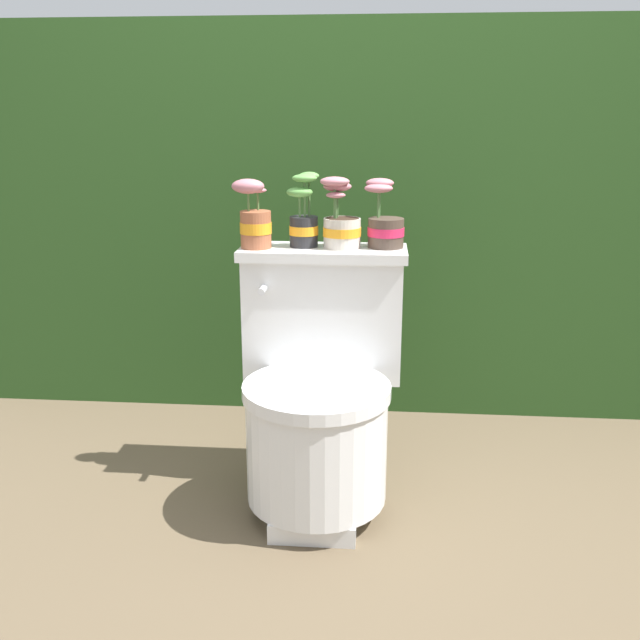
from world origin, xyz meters
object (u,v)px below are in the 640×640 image
object	(u,v)px
toilet	(319,396)
potted_plant_middle	(341,223)
potted_plant_left	(254,220)
potted_plant_midleft	(304,219)
potted_plant_midright	(385,224)

from	to	relation	value
toilet	potted_plant_middle	distance (m)	0.52
potted_plant_left	potted_plant_midleft	xyz separation A→B (m)	(0.14, 0.03, -0.00)
potted_plant_midleft	potted_plant_midright	xyz separation A→B (m)	(0.24, 0.01, -0.01)
potted_plant_middle	potted_plant_midright	size ratio (longest dim) A/B	1.04
toilet	potted_plant_midright	distance (m)	0.55
potted_plant_left	potted_plant_middle	bearing A→B (deg)	5.84
potted_plant_midright	potted_plant_middle	bearing A→B (deg)	-171.52
toilet	potted_plant_left	size ratio (longest dim) A/B	3.71
potted_plant_left	potted_plant_middle	size ratio (longest dim) A/B	0.97
toilet	potted_plant_middle	bearing A→B (deg)	71.52
toilet	potted_plant_left	xyz separation A→B (m)	(-0.20, 0.13, 0.50)
potted_plant_midleft	potted_plant_midright	world-z (taller)	potted_plant_midleft
potted_plant_midleft	potted_plant_left	bearing A→B (deg)	-166.98
potted_plant_middle	potted_plant_midright	bearing A→B (deg)	8.48
potted_plant_midleft	potted_plant_middle	world-z (taller)	potted_plant_midleft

